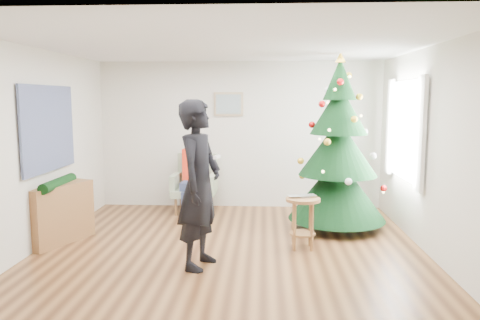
# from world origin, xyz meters

# --- Properties ---
(floor) EXTENTS (5.00, 5.00, 0.00)m
(floor) POSITION_xyz_m (0.00, 0.00, 0.00)
(floor) COLOR brown
(floor) RESTS_ON ground
(ceiling) EXTENTS (5.00, 5.00, 0.00)m
(ceiling) POSITION_xyz_m (0.00, 0.00, 2.60)
(ceiling) COLOR white
(ceiling) RESTS_ON wall_back
(wall_back) EXTENTS (5.00, 0.00, 5.00)m
(wall_back) POSITION_xyz_m (0.00, 2.50, 1.30)
(wall_back) COLOR silver
(wall_back) RESTS_ON floor
(wall_front) EXTENTS (5.00, 0.00, 5.00)m
(wall_front) POSITION_xyz_m (0.00, -2.50, 1.30)
(wall_front) COLOR silver
(wall_front) RESTS_ON floor
(wall_left) EXTENTS (0.00, 5.00, 5.00)m
(wall_left) POSITION_xyz_m (-2.50, 0.00, 1.30)
(wall_left) COLOR silver
(wall_left) RESTS_ON floor
(wall_right) EXTENTS (0.00, 5.00, 5.00)m
(wall_right) POSITION_xyz_m (2.50, 0.00, 1.30)
(wall_right) COLOR silver
(wall_right) RESTS_ON floor
(window_panel) EXTENTS (0.04, 1.30, 1.40)m
(window_panel) POSITION_xyz_m (2.47, 1.00, 1.50)
(window_panel) COLOR white
(window_panel) RESTS_ON wall_right
(curtains) EXTENTS (0.05, 1.75, 1.50)m
(curtains) POSITION_xyz_m (2.44, 1.00, 1.50)
(curtains) COLOR white
(curtains) RESTS_ON wall_right
(christmas_tree) EXTENTS (1.45, 1.45, 2.62)m
(christmas_tree) POSITION_xyz_m (1.53, 1.14, 1.18)
(christmas_tree) COLOR #3F2816
(christmas_tree) RESTS_ON floor
(stool) EXTENTS (0.45, 0.45, 0.67)m
(stool) POSITION_xyz_m (0.94, 0.12, 0.34)
(stool) COLOR brown
(stool) RESTS_ON floor
(laptop) EXTENTS (0.41, 0.32, 0.03)m
(laptop) POSITION_xyz_m (0.94, 0.12, 0.69)
(laptop) COLOR silver
(laptop) RESTS_ON stool
(armchair) EXTENTS (0.78, 0.71, 0.99)m
(armchair) POSITION_xyz_m (-0.76, 2.06, 0.36)
(armchair) COLOR #9BAE8C
(armchair) RESTS_ON floor
(seated_person) EXTENTS (0.42, 0.61, 1.30)m
(seated_person) POSITION_xyz_m (-0.76, 2.01, 0.67)
(seated_person) COLOR navy
(seated_person) RESTS_ON armchair
(standing_man) EXTENTS (0.64, 0.81, 1.94)m
(standing_man) POSITION_xyz_m (-0.31, -0.59, 0.97)
(standing_man) COLOR black
(standing_man) RESTS_ON floor
(game_controller) EXTENTS (0.07, 0.13, 0.04)m
(game_controller) POSITION_xyz_m (-0.10, -0.62, 1.29)
(game_controller) COLOR white
(game_controller) RESTS_ON standing_man
(console) EXTENTS (0.65, 1.04, 0.80)m
(console) POSITION_xyz_m (-2.33, 0.21, 0.40)
(console) COLOR brown
(console) RESTS_ON floor
(garland) EXTENTS (0.14, 0.90, 0.14)m
(garland) POSITION_xyz_m (-2.33, 0.21, 0.82)
(garland) COLOR black
(garland) RESTS_ON console
(tapestry) EXTENTS (0.03, 1.50, 1.15)m
(tapestry) POSITION_xyz_m (-2.46, 0.30, 1.55)
(tapestry) COLOR black
(tapestry) RESTS_ON wall_left
(framed_picture) EXTENTS (0.52, 0.05, 0.42)m
(framed_picture) POSITION_xyz_m (-0.20, 2.46, 1.85)
(framed_picture) COLOR tan
(framed_picture) RESTS_ON wall_back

